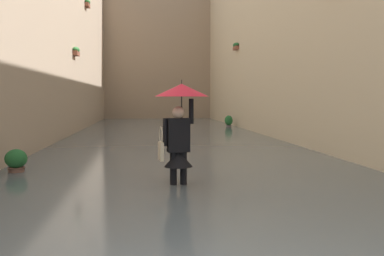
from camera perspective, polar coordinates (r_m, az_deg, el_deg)
The scene contains 8 objects.
ground_plane at distance 17.18m, azimuth -3.21°, elevation -1.75°, with size 74.20×74.20×0.00m, color #605B56.
flood_water at distance 17.17m, azimuth -3.21°, elevation -1.40°, with size 8.69×35.68×0.21m, color #515B60.
building_facade_left at distance 18.29m, azimuth 12.55°, elevation 14.10°, with size 2.04×33.68×9.92m.
building_facade_right at distance 17.83m, azimuth -19.54°, elevation 14.37°, with size 2.04×33.68×10.00m.
building_facade_far at distance 33.06m, azimuth -4.68°, elevation 10.84°, with size 11.49×1.80×11.34m, color gray.
person_wading at distance 7.39m, azimuth -1.64°, elevation 1.40°, with size 0.95×0.95×2.04m.
potted_plant_near_left at distance 22.80m, azimuth 4.94°, elevation 0.82°, with size 0.43×0.43×0.81m.
potted_plant_mid_right at distance 9.46m, azimuth -22.49°, elevation -4.38°, with size 0.44×0.44×0.68m.
Camera 1 is at (0.87, 2.23, 1.72)m, focal length 39.83 mm.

